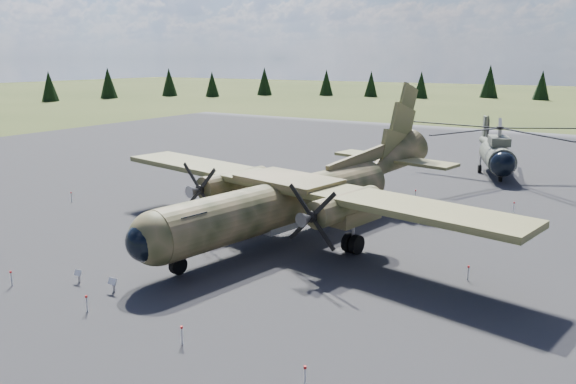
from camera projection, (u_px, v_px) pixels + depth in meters
The scene contains 8 objects.
ground at pixel (227, 233), 39.03m from camera, with size 500.00×500.00×0.00m, color #545927.
apron at pixel (300, 202), 47.32m from camera, with size 120.00×120.00×0.04m, color #555459.
transport_plane at pixel (300, 192), 37.99m from camera, with size 31.95×28.72×10.54m.
helicopter_near at pixel (498, 141), 57.29m from camera, with size 25.77×26.03×5.15m.
info_placard_left at pixel (78, 274), 30.23m from camera, with size 0.47×0.21×0.73m.
info_placard_right at pixel (113, 283), 28.98m from camera, with size 0.52×0.26×0.79m.
barrier_fence at pixel (221, 225), 39.09m from camera, with size 33.12×29.62×0.85m.
treeline at pixel (128, 165), 38.65m from camera, with size 306.48×304.61×10.94m.
Camera 1 is at (23.14, -29.58, 11.80)m, focal length 35.00 mm.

